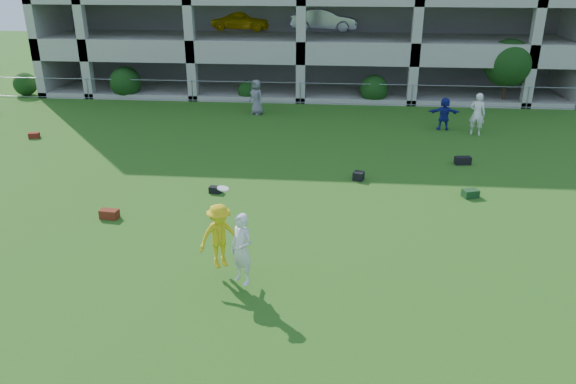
# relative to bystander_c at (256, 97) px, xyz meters

# --- Properties ---
(ground) EXTENTS (100.00, 100.00, 0.00)m
(ground) POSITION_rel_bystander_c_xyz_m (2.06, -16.59, -0.88)
(ground) COLOR #235114
(ground) RESTS_ON ground
(bystander_c) EXTENTS (1.02, 0.97, 1.76)m
(bystander_c) POSITION_rel_bystander_c_xyz_m (0.00, 0.00, 0.00)
(bystander_c) COLOR slate
(bystander_c) RESTS_ON ground
(bystander_d) EXTENTS (1.42, 0.48, 1.52)m
(bystander_d) POSITION_rel_bystander_c_xyz_m (9.02, -2.02, -0.12)
(bystander_d) COLOR navy
(bystander_d) RESTS_ON ground
(bystander_e) EXTENTS (0.81, 0.67, 1.90)m
(bystander_e) POSITION_rel_bystander_c_xyz_m (10.34, -2.69, 0.07)
(bystander_e) COLOR white
(bystander_e) RESTS_ON ground
(bag_red_a) EXTENTS (0.58, 0.36, 0.28)m
(bag_red_a) POSITION_rel_bystander_c_xyz_m (-2.68, -12.82, -0.74)
(bag_red_a) COLOR #58180F
(bag_red_a) RESTS_ON ground
(bag_black_b) EXTENTS (0.42, 0.29, 0.22)m
(bag_black_b) POSITION_rel_bystander_c_xyz_m (0.11, -10.52, -0.77)
(bag_black_b) COLOR black
(bag_black_b) RESTS_ON ground
(bag_green_c) EXTENTS (0.59, 0.50, 0.26)m
(bag_green_c) POSITION_rel_bystander_c_xyz_m (8.64, -10.10, -0.75)
(bag_green_c) COLOR #133519
(bag_green_c) RESTS_ON ground
(crate_d) EXTENTS (0.44, 0.44, 0.30)m
(crate_d) POSITION_rel_bystander_c_xyz_m (4.97, -8.87, -0.73)
(crate_d) COLOR black
(crate_d) RESTS_ON ground
(bag_black_e) EXTENTS (0.64, 0.38, 0.30)m
(bag_black_e) POSITION_rel_bystander_c_xyz_m (9.01, -6.82, -0.73)
(bag_black_e) COLOR black
(bag_black_e) RESTS_ON ground
(bag_red_f) EXTENTS (0.51, 0.39, 0.24)m
(bag_red_f) POSITION_rel_bystander_c_xyz_m (-9.23, -5.03, -0.76)
(bag_red_f) COLOR #581B0F
(bag_red_f) RESTS_ON ground
(frisbee_contest) EXTENTS (1.63, 1.48, 2.23)m
(frisbee_contest) POSITION_rel_bystander_c_xyz_m (1.61, -16.01, 0.23)
(frisbee_contest) COLOR yellow
(frisbee_contest) RESTS_ON ground
(fence) EXTENTS (36.06, 0.06, 1.20)m
(fence) POSITION_rel_bystander_c_xyz_m (2.06, 2.41, -0.27)
(fence) COLOR gray
(fence) RESTS_ON ground
(shrub_row) EXTENTS (34.38, 2.52, 3.50)m
(shrub_row) POSITION_rel_bystander_c_xyz_m (6.65, 3.11, 0.63)
(shrub_row) COLOR #163D11
(shrub_row) RESTS_ON ground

